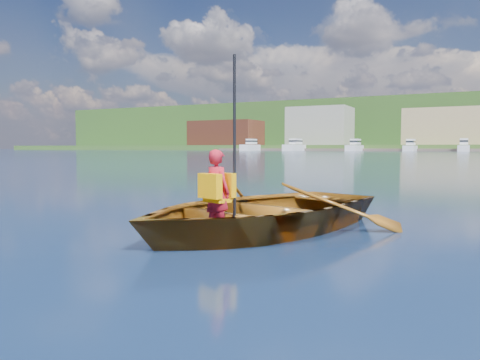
{
  "coord_description": "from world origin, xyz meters",
  "views": [
    {
      "loc": [
        2.0,
        -5.16,
        1.17
      ],
      "look_at": [
        -0.95,
        0.71,
        0.71
      ],
      "focal_mm": 35.0,
      "sensor_mm": 36.0,
      "label": 1
    }
  ],
  "objects_px": {
    "dock": "(450,150)",
    "marina_yachts": "(479,146)",
    "rowboat": "(258,211)",
    "child_paddler": "(218,190)"
  },
  "relations": [
    {
      "from": "dock",
      "to": "marina_yachts",
      "type": "height_order",
      "value": "marina_yachts"
    },
    {
      "from": "marina_yachts",
      "to": "rowboat",
      "type": "bearing_deg",
      "value": -91.44
    },
    {
      "from": "rowboat",
      "to": "child_paddler",
      "type": "bearing_deg",
      "value": -98.73
    },
    {
      "from": "rowboat",
      "to": "dock",
      "type": "xyz_separation_m",
      "value": [
        -3.98,
        147.29,
        0.12
      ]
    },
    {
      "from": "rowboat",
      "to": "marina_yachts",
      "type": "bearing_deg",
      "value": 88.56
    },
    {
      "from": "dock",
      "to": "marina_yachts",
      "type": "bearing_deg",
      "value": -31.75
    },
    {
      "from": "dock",
      "to": "marina_yachts",
      "type": "relative_size",
      "value": 1.14
    },
    {
      "from": "child_paddler",
      "to": "marina_yachts",
      "type": "bearing_deg",
      "value": 88.51
    },
    {
      "from": "child_paddler",
      "to": "marina_yachts",
      "type": "relative_size",
      "value": 0.02
    },
    {
      "from": "child_paddler",
      "to": "dock",
      "type": "distance_m",
      "value": 148.24
    }
  ]
}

